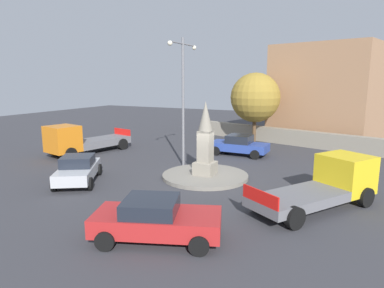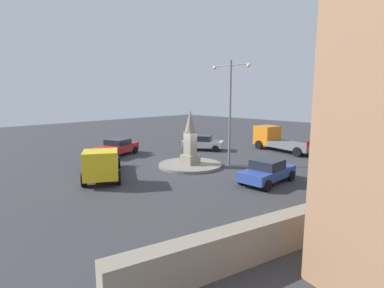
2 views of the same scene
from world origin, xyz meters
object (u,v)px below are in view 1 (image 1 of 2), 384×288
(truck_yellow_parked_left, at_px, (328,183))
(streetlamp, at_px, (183,90))
(car_blue_far_side, at_px, (239,145))
(car_silver_waiting, at_px, (78,169))
(tree_near_wall, at_px, (255,98))
(car_red_near_island, at_px, (156,219))
(corner_building, at_px, (331,92))
(monument, at_px, (205,142))
(truck_orange_parked_right, at_px, (80,141))

(truck_yellow_parked_left, bearing_deg, streetlamp, -110.87)
(car_blue_far_side, xyz_separation_m, truck_yellow_parked_left, (7.79, 6.57, 0.25))
(streetlamp, xyz_separation_m, car_silver_waiting, (5.60, -3.24, -3.97))
(car_silver_waiting, height_order, tree_near_wall, tree_near_wall)
(car_red_near_island, height_order, corner_building, corner_building)
(tree_near_wall, bearing_deg, monument, 3.37)
(monument, bearing_deg, streetlamp, -128.34)
(car_silver_waiting, xyz_separation_m, corner_building, (-21.28, 10.38, 3.44))
(truck_orange_parked_right, bearing_deg, car_silver_waiting, 43.42)
(car_red_near_island, xyz_separation_m, truck_orange_parked_right, (-8.85, -11.99, 0.28))
(monument, bearing_deg, truck_yellow_parked_left, 76.91)
(monument, xyz_separation_m, corner_building, (-17.51, 4.82, 2.17))
(monument, xyz_separation_m, truck_yellow_parked_left, (1.48, 6.38, -1.01))
(monument, bearing_deg, truck_orange_parked_right, -97.62)
(streetlamp, xyz_separation_m, truck_yellow_parked_left, (3.31, 8.69, -3.72))
(streetlamp, bearing_deg, truck_yellow_parked_left, 69.13)
(car_blue_far_side, bearing_deg, monument, 1.78)
(car_silver_waiting, relative_size, car_red_near_island, 0.90)
(tree_near_wall, bearing_deg, truck_yellow_parked_left, 28.06)
(car_red_near_island, height_order, tree_near_wall, tree_near_wall)
(streetlamp, distance_m, car_silver_waiting, 7.59)
(truck_yellow_parked_left, height_order, tree_near_wall, tree_near_wall)
(truck_orange_parked_right, distance_m, corner_building, 22.41)
(corner_building, bearing_deg, streetlamp, -24.47)
(corner_building, bearing_deg, car_silver_waiting, -26.00)
(streetlamp, height_order, tree_near_wall, streetlamp)
(monument, relative_size, streetlamp, 0.52)
(truck_yellow_parked_left, distance_m, tree_near_wall, 15.30)
(truck_orange_parked_right, bearing_deg, car_blue_far_side, 115.61)
(car_silver_waiting, height_order, truck_orange_parked_right, truck_orange_parked_right)
(monument, xyz_separation_m, car_red_near_island, (7.46, 1.54, -1.25))
(car_silver_waiting, distance_m, car_blue_far_side, 11.41)
(corner_building, bearing_deg, car_red_near_island, -7.48)
(streetlamp, bearing_deg, car_red_near_island, 22.56)
(streetlamp, xyz_separation_m, car_red_near_island, (9.29, 3.86, -3.96))
(monument, xyz_separation_m, car_blue_far_side, (-6.31, -0.20, -1.26))
(car_red_near_island, distance_m, truck_orange_parked_right, 14.90)
(streetlamp, relative_size, truck_yellow_parked_left, 1.28)
(monument, xyz_separation_m, tree_near_wall, (-11.79, -0.69, 1.81))
(car_silver_waiting, xyz_separation_m, car_blue_far_side, (-10.08, 5.36, 0.01))
(car_blue_far_side, bearing_deg, truck_yellow_parked_left, 40.16)
(car_red_near_island, bearing_deg, car_blue_far_side, -172.80)
(car_blue_far_side, bearing_deg, truck_orange_parked_right, -64.39)
(car_blue_far_side, distance_m, tree_near_wall, 6.30)
(car_red_near_island, bearing_deg, corner_building, 172.52)
(car_silver_waiting, xyz_separation_m, truck_yellow_parked_left, (-2.29, 11.94, 0.25))
(car_blue_far_side, relative_size, truck_yellow_parked_left, 0.68)
(car_blue_far_side, xyz_separation_m, corner_building, (-11.20, 5.02, 3.43))
(monument, distance_m, corner_building, 18.29)
(streetlamp, height_order, corner_building, corner_building)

